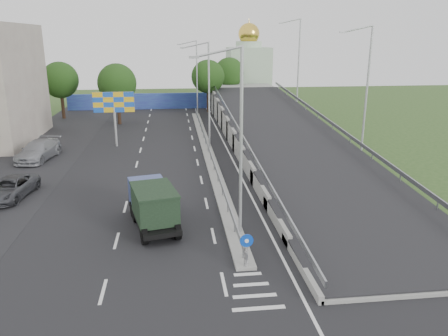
{
  "coord_description": "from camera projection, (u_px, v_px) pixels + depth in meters",
  "views": [
    {
      "loc": [
        -3.21,
        -16.12,
        10.63
      ],
      "look_at": [
        0.08,
        11.81,
        2.2
      ],
      "focal_mm": 35.0,
      "sensor_mm": 36.0,
      "label": 1
    }
  ],
  "objects": [
    {
      "name": "billboard",
      "position": [
        114.0,
        105.0,
        43.17
      ],
      "size": [
        4.0,
        0.24,
        5.5
      ],
      "color": "#B2B5B7",
      "rests_on": "ground"
    },
    {
      "name": "dump_truck",
      "position": [
        152.0,
        203.0,
        25.32
      ],
      "size": [
        3.28,
        6.06,
        2.53
      ],
      "rotation": [
        0.0,
        0.0,
        0.22
      ],
      "color": "black",
      "rests_on": "ground"
    },
    {
      "name": "tree_median_far",
      "position": [
        208.0,
        77.0,
        63.15
      ],
      "size": [
        4.8,
        4.8,
        7.6
      ],
      "color": "black",
      "rests_on": "ground"
    },
    {
      "name": "sign_bollard",
      "position": [
        246.0,
        250.0,
        20.52
      ],
      "size": [
        0.64,
        0.23,
        1.67
      ],
      "color": "black",
      "rests_on": "median"
    },
    {
      "name": "parking_strip",
      "position": [
        19.0,
        172.0,
        35.98
      ],
      "size": [
        8.0,
        90.0,
        0.05
      ],
      "primitive_type": "cube",
      "color": "black",
      "rests_on": "ground"
    },
    {
      "name": "overpass_ramp",
      "position": [
        286.0,
        134.0,
        41.92
      ],
      "size": [
        10.0,
        50.0,
        3.5
      ],
      "color": "gray",
      "rests_on": "ground"
    },
    {
      "name": "lamp_post_near",
      "position": [
        238.0,
        134.0,
        22.8
      ],
      "size": [
        2.74,
        0.18,
        10.08
      ],
      "color": "#B2B5B7",
      "rests_on": "median"
    },
    {
      "name": "median_guardrail",
      "position": [
        208.0,
        146.0,
        41.37
      ],
      "size": [
        0.09,
        44.0,
        0.71
      ],
      "color": "gray",
      "rests_on": "median"
    },
    {
      "name": "blue_wall",
      "position": [
        167.0,
        101.0,
        67.42
      ],
      "size": [
        30.0,
        0.5,
        2.4
      ],
      "primitive_type": "cube",
      "color": "#2C2894",
      "rests_on": "ground"
    },
    {
      "name": "parked_car_d",
      "position": [
        38.0,
        150.0,
        39.36
      ],
      "size": [
        3.34,
        6.19,
        1.7
      ],
      "primitive_type": "imported",
      "rotation": [
        0.0,
        0.0,
        -0.17
      ],
      "color": "gray",
      "rests_on": "ground"
    },
    {
      "name": "tree_left_mid",
      "position": [
        117.0,
        83.0,
        54.19
      ],
      "size": [
        4.8,
        4.8,
        7.6
      ],
      "color": "black",
      "rests_on": "ground"
    },
    {
      "name": "parked_car_c",
      "position": [
        10.0,
        188.0,
        29.94
      ],
      "size": [
        3.08,
        5.35,
        1.4
      ],
      "primitive_type": "imported",
      "rotation": [
        0.0,
        0.0,
        -0.15
      ],
      "color": "#3A3B40",
      "rests_on": "ground"
    },
    {
      "name": "median",
      "position": [
        208.0,
        153.0,
        41.55
      ],
      "size": [
        1.0,
        44.0,
        0.2
      ],
      "primitive_type": "cube",
      "color": "gray",
      "rests_on": "ground"
    },
    {
      "name": "tree_ramp_far",
      "position": [
        229.0,
        73.0,
        70.26
      ],
      "size": [
        4.8,
        4.8,
        7.6
      ],
      "color": "black",
      "rests_on": "ground"
    },
    {
      "name": "lamp_post_far",
      "position": [
        196.0,
        73.0,
        60.85
      ],
      "size": [
        2.74,
        0.18,
        10.08
      ],
      "color": "#B2B5B7",
      "rests_on": "median"
    },
    {
      "name": "road_surface",
      "position": [
        177.0,
        167.0,
        37.44
      ],
      "size": [
        26.0,
        90.0,
        0.04
      ],
      "primitive_type": "cube",
      "color": "black",
      "rests_on": "ground"
    },
    {
      "name": "parked_car_e",
      "position": [
        47.0,
        146.0,
        41.53
      ],
      "size": [
        1.71,
        4.12,
        1.4
      ],
      "primitive_type": "imported",
      "rotation": [
        0.0,
        0.0,
        0.01
      ],
      "color": "silver",
      "rests_on": "ground"
    },
    {
      "name": "tree_left_far",
      "position": [
        60.0,
        80.0,
        58.05
      ],
      "size": [
        4.8,
        4.8,
        7.6
      ],
      "color": "black",
      "rests_on": "ground"
    },
    {
      "name": "lamp_post_mid",
      "position": [
        207.0,
        90.0,
        41.83
      ],
      "size": [
        2.74,
        0.18,
        10.08
      ],
      "color": "#B2B5B7",
      "rests_on": "median"
    },
    {
      "name": "church",
      "position": [
        248.0,
        69.0,
        75.42
      ],
      "size": [
        7.0,
        7.0,
        13.8
      ],
      "color": "#B2CCAD",
      "rests_on": "ground"
    },
    {
      "name": "ground",
      "position": [
        254.0,
        295.0,
        18.75
      ],
      "size": [
        160.0,
        160.0,
        0.0
      ],
      "primitive_type": "plane",
      "color": "#2D4C1E",
      "rests_on": "ground"
    }
  ]
}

